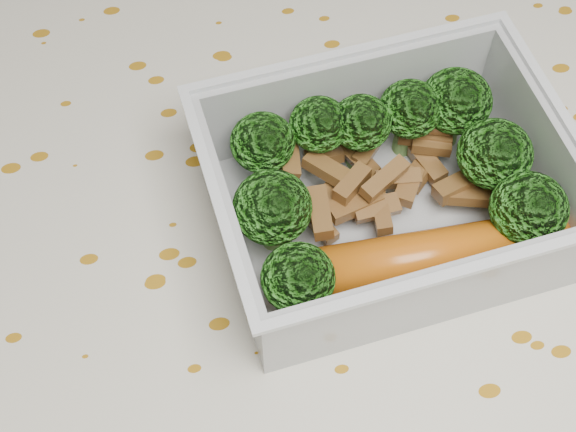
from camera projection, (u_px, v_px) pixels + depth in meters
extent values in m
cube|color=brown|center=(275.00, 281.00, 0.40)|extent=(1.40, 0.90, 0.04)
cube|color=beige|center=(274.00, 259.00, 0.38)|extent=(1.46, 0.96, 0.01)
cube|color=silver|center=(382.00, 218.00, 0.39)|extent=(0.16, 0.13, 0.00)
cube|color=silver|center=(347.00, 96.00, 0.39)|extent=(0.15, 0.02, 0.05)
cube|color=silver|center=(436.00, 295.00, 0.33)|extent=(0.15, 0.02, 0.05)
cube|color=silver|center=(537.00, 149.00, 0.37)|extent=(0.02, 0.11, 0.05)
cube|color=silver|center=(230.00, 229.00, 0.35)|extent=(0.02, 0.11, 0.05)
cube|color=silver|center=(348.00, 53.00, 0.37)|extent=(0.16, 0.02, 0.00)
cube|color=silver|center=(451.00, 275.00, 0.31)|extent=(0.16, 0.02, 0.00)
cube|color=silver|center=(561.00, 111.00, 0.35)|extent=(0.02, 0.12, 0.00)
cube|color=silver|center=(217.00, 199.00, 0.33)|extent=(0.02, 0.12, 0.00)
cylinder|color=#608C3F|center=(264.00, 168.00, 0.39)|extent=(0.01, 0.01, 0.02)
ellipsoid|color=#378826|center=(263.00, 142.00, 0.37)|extent=(0.03, 0.03, 0.03)
cylinder|color=#608C3F|center=(318.00, 151.00, 0.39)|extent=(0.01, 0.01, 0.02)
ellipsoid|color=#378826|center=(319.00, 124.00, 0.37)|extent=(0.03, 0.03, 0.02)
cylinder|color=#608C3F|center=(358.00, 149.00, 0.39)|extent=(0.01, 0.01, 0.02)
ellipsoid|color=#378826|center=(361.00, 123.00, 0.37)|extent=(0.03, 0.03, 0.02)
cylinder|color=#608C3F|center=(405.00, 136.00, 0.40)|extent=(0.01, 0.01, 0.02)
ellipsoid|color=#378826|center=(410.00, 109.00, 0.38)|extent=(0.03, 0.03, 0.03)
cylinder|color=#608C3F|center=(449.00, 128.00, 0.40)|extent=(0.01, 0.01, 0.02)
ellipsoid|color=#378826|center=(456.00, 101.00, 0.38)|extent=(0.03, 0.03, 0.03)
cylinder|color=#608C3F|center=(273.00, 231.00, 0.37)|extent=(0.01, 0.01, 0.02)
ellipsoid|color=#378826|center=(272.00, 207.00, 0.35)|extent=(0.04, 0.04, 0.03)
cylinder|color=#608C3F|center=(485.00, 180.00, 0.38)|extent=(0.01, 0.01, 0.02)
ellipsoid|color=#378826|center=(495.00, 154.00, 0.37)|extent=(0.03, 0.03, 0.03)
cylinder|color=#608C3F|center=(297.00, 300.00, 0.35)|extent=(0.01, 0.01, 0.02)
ellipsoid|color=#378826|center=(298.00, 278.00, 0.33)|extent=(0.03, 0.03, 0.03)
cylinder|color=#608C3F|center=(517.00, 233.00, 0.37)|extent=(0.01, 0.01, 0.02)
ellipsoid|color=#378826|center=(529.00, 209.00, 0.35)|extent=(0.03, 0.03, 0.03)
cube|color=brown|center=(408.00, 186.00, 0.38)|extent=(0.02, 0.02, 0.01)
cube|color=brown|center=(458.00, 185.00, 0.38)|extent=(0.03, 0.02, 0.01)
cube|color=brown|center=(355.00, 187.00, 0.39)|extent=(0.03, 0.01, 0.01)
cube|color=brown|center=(320.00, 213.00, 0.36)|extent=(0.01, 0.03, 0.01)
cube|color=brown|center=(426.00, 123.00, 0.39)|extent=(0.03, 0.02, 0.01)
cube|color=brown|center=(319.00, 224.00, 0.37)|extent=(0.02, 0.02, 0.01)
cube|color=brown|center=(351.00, 148.00, 0.39)|extent=(0.02, 0.02, 0.01)
cube|color=brown|center=(428.00, 163.00, 0.39)|extent=(0.02, 0.02, 0.01)
cube|color=brown|center=(381.00, 213.00, 0.37)|extent=(0.01, 0.02, 0.01)
cube|color=brown|center=(326.00, 169.00, 0.37)|extent=(0.02, 0.02, 0.01)
cube|color=brown|center=(419.00, 173.00, 0.39)|extent=(0.02, 0.02, 0.01)
cube|color=brown|center=(355.00, 197.00, 0.38)|extent=(0.01, 0.02, 0.01)
cube|color=brown|center=(398.00, 179.00, 0.38)|extent=(0.02, 0.01, 0.01)
cube|color=brown|center=(358.00, 157.00, 0.39)|extent=(0.02, 0.03, 0.01)
cube|color=brown|center=(385.00, 178.00, 0.37)|extent=(0.03, 0.02, 0.01)
cube|color=brown|center=(324.00, 156.00, 0.39)|extent=(0.02, 0.01, 0.01)
cube|color=brown|center=(352.00, 183.00, 0.37)|extent=(0.02, 0.02, 0.01)
cube|color=brown|center=(355.00, 204.00, 0.37)|extent=(0.03, 0.02, 0.01)
cube|color=brown|center=(372.00, 143.00, 0.39)|extent=(0.02, 0.03, 0.01)
cube|color=brown|center=(289.00, 156.00, 0.38)|extent=(0.01, 0.03, 0.01)
cube|color=brown|center=(425.00, 138.00, 0.39)|extent=(0.03, 0.02, 0.01)
cube|color=brown|center=(333.00, 191.00, 0.38)|extent=(0.02, 0.02, 0.01)
cube|color=brown|center=(432.00, 143.00, 0.39)|extent=(0.02, 0.02, 0.01)
cube|color=brown|center=(469.00, 195.00, 0.37)|extent=(0.03, 0.02, 0.01)
cube|color=brown|center=(376.00, 208.00, 0.37)|extent=(0.02, 0.01, 0.01)
cylinder|color=#B9570F|center=(420.00, 258.00, 0.36)|extent=(0.12, 0.03, 0.02)
sphere|color=#B9570F|center=(545.00, 238.00, 0.36)|extent=(0.02, 0.02, 0.02)
sphere|color=#B9570F|center=(291.00, 280.00, 0.35)|extent=(0.02, 0.02, 0.02)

